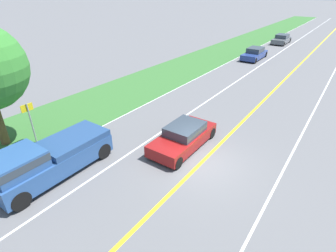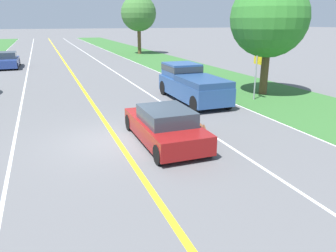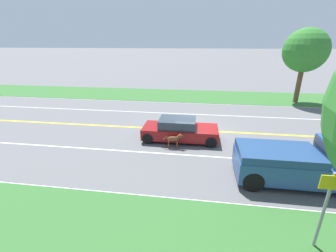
{
  "view_description": "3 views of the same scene",
  "coord_description": "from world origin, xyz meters",
  "px_view_note": "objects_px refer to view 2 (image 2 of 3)",
  "views": [
    {
      "loc": [
        -4.8,
        9.65,
        7.76
      ],
      "look_at": [
        2.34,
        -0.42,
        1.17
      ],
      "focal_mm": 28.0,
      "sensor_mm": 36.0,
      "label": 1
    },
    {
      "loc": [
        -2.26,
        -11.08,
        4.13
      ],
      "look_at": [
        1.46,
        -1.35,
        0.79
      ],
      "focal_mm": 35.0,
      "sensor_mm": 36.0,
      "label": 2
    },
    {
      "loc": [
        13.76,
        0.29,
        5.43
      ],
      "look_at": [
        2.45,
        -1.32,
        1.14
      ],
      "focal_mm": 24.0,
      "sensor_mm": 36.0,
      "label": 3
    }
  ],
  "objects_px": {
    "dog": "(197,126)",
    "roadside_tree_right_near": "(269,18)",
    "oncoming_car": "(7,60)",
    "pickup_truck": "(191,83)",
    "ego_car": "(165,126)",
    "street_sign": "(256,72)",
    "roadside_tree_right_far": "(139,13)"
  },
  "relations": [
    {
      "from": "pickup_truck",
      "to": "roadside_tree_right_far",
      "type": "xyz_separation_m",
      "value": [
        4.84,
        26.74,
        4.15
      ]
    },
    {
      "from": "dog",
      "to": "roadside_tree_right_near",
      "type": "height_order",
      "value": "roadside_tree_right_near"
    },
    {
      "from": "dog",
      "to": "street_sign",
      "type": "height_order",
      "value": "street_sign"
    },
    {
      "from": "oncoming_car",
      "to": "street_sign",
      "type": "bearing_deg",
      "value": 125.38
    },
    {
      "from": "ego_car",
      "to": "oncoming_car",
      "type": "xyz_separation_m",
      "value": [
        -6.81,
        23.77,
        0.06
      ]
    },
    {
      "from": "oncoming_car",
      "to": "pickup_truck",
      "type": "bearing_deg",
      "value": 119.89
    },
    {
      "from": "oncoming_car",
      "to": "roadside_tree_right_far",
      "type": "xyz_separation_m",
      "value": [
        15.26,
        8.62,
        4.44
      ]
    },
    {
      "from": "dog",
      "to": "roadside_tree_right_near",
      "type": "xyz_separation_m",
      "value": [
        7.04,
        5.66,
        3.75
      ]
    },
    {
      "from": "dog",
      "to": "street_sign",
      "type": "distance_m",
      "value": 7.42
    },
    {
      "from": "ego_car",
      "to": "pickup_truck",
      "type": "distance_m",
      "value": 6.71
    },
    {
      "from": "dog",
      "to": "pickup_truck",
      "type": "relative_size",
      "value": 0.21
    },
    {
      "from": "ego_car",
      "to": "street_sign",
      "type": "xyz_separation_m",
      "value": [
        6.9,
        4.47,
        0.91
      ]
    },
    {
      "from": "oncoming_car",
      "to": "street_sign",
      "type": "xyz_separation_m",
      "value": [
        13.71,
        -19.31,
        0.85
      ]
    },
    {
      "from": "dog",
      "to": "roadside_tree_right_far",
      "type": "bearing_deg",
      "value": 70.33
    },
    {
      "from": "oncoming_car",
      "to": "dog",
      "type": "bearing_deg",
      "value": 108.46
    },
    {
      "from": "roadside_tree_right_near",
      "to": "street_sign",
      "type": "relative_size",
      "value": 2.69
    },
    {
      "from": "roadside_tree_right_near",
      "to": "dog",
      "type": "bearing_deg",
      "value": -141.2
    },
    {
      "from": "roadside_tree_right_far",
      "to": "oncoming_car",
      "type": "bearing_deg",
      "value": -150.55
    },
    {
      "from": "pickup_truck",
      "to": "roadside_tree_right_far",
      "type": "relative_size",
      "value": 0.73
    },
    {
      "from": "oncoming_car",
      "to": "street_sign",
      "type": "height_order",
      "value": "street_sign"
    },
    {
      "from": "dog",
      "to": "pickup_truck",
      "type": "height_order",
      "value": "pickup_truck"
    },
    {
      "from": "ego_car",
      "to": "roadside_tree_right_near",
      "type": "xyz_separation_m",
      "value": [
        8.22,
        5.5,
        3.68
      ]
    },
    {
      "from": "dog",
      "to": "oncoming_car",
      "type": "distance_m",
      "value": 25.23
    },
    {
      "from": "ego_car",
      "to": "oncoming_car",
      "type": "distance_m",
      "value": 24.73
    },
    {
      "from": "roadside_tree_right_near",
      "to": "roadside_tree_right_far",
      "type": "height_order",
      "value": "roadside_tree_right_far"
    },
    {
      "from": "street_sign",
      "to": "dog",
      "type": "bearing_deg",
      "value": -141.02
    },
    {
      "from": "dog",
      "to": "pickup_truck",
      "type": "distance_m",
      "value": 6.31
    },
    {
      "from": "pickup_truck",
      "to": "street_sign",
      "type": "relative_size",
      "value": 2.26
    },
    {
      "from": "ego_car",
      "to": "dog",
      "type": "relative_size",
      "value": 3.79
    },
    {
      "from": "oncoming_car",
      "to": "roadside_tree_right_far",
      "type": "relative_size",
      "value": 0.64
    },
    {
      "from": "street_sign",
      "to": "oncoming_car",
      "type": "bearing_deg",
      "value": 125.38
    },
    {
      "from": "pickup_truck",
      "to": "roadside_tree_right_near",
      "type": "bearing_deg",
      "value": -1.89
    }
  ]
}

